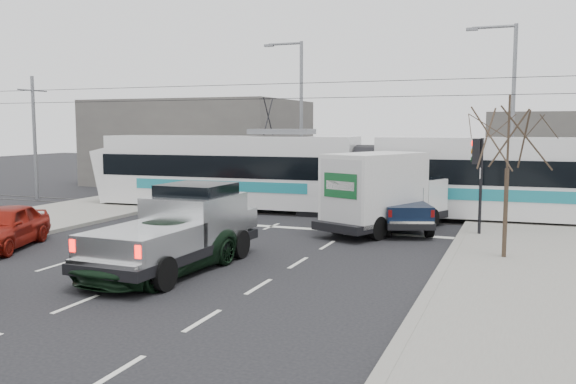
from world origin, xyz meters
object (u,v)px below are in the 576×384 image
(green_car, at_px, (156,249))
(navy_pickup, at_px, (400,205))
(street_lamp_near, at_px, (509,107))
(street_lamp_far, at_px, (298,110))
(box_truck, at_px, (383,193))
(bare_tree, at_px, (508,139))
(red_car, at_px, (4,227))
(silver_pickup, at_px, (182,227))
(tram, at_px, (366,174))
(traffic_signal, at_px, (478,165))

(green_car, bearing_deg, navy_pickup, 68.80)
(street_lamp_near, relative_size, street_lamp_far, 1.00)
(street_lamp_near, bearing_deg, street_lamp_far, 170.13)
(street_lamp_near, distance_m, green_car, 19.55)
(street_lamp_far, height_order, box_truck, street_lamp_far)
(bare_tree, relative_size, red_car, 1.13)
(bare_tree, distance_m, silver_pickup, 10.23)
(box_truck, bearing_deg, bare_tree, -17.38)
(bare_tree, bearing_deg, silver_pickup, -154.96)
(street_lamp_far, distance_m, tram, 8.36)
(box_truck, distance_m, navy_pickup, 1.11)
(box_truck, height_order, navy_pickup, box_truck)
(box_truck, relative_size, green_car, 1.24)
(silver_pickup, bearing_deg, red_car, -179.51)
(street_lamp_far, height_order, tram, street_lamp_far)
(traffic_signal, relative_size, street_lamp_near, 0.40)
(street_lamp_near, distance_m, red_car, 22.61)
(street_lamp_far, distance_m, green_car, 19.57)
(traffic_signal, bearing_deg, bare_tree, -74.24)
(tram, xyz_separation_m, silver_pickup, (-2.59, -12.16, -0.75))
(tram, relative_size, green_car, 5.04)
(box_truck, bearing_deg, traffic_signal, 23.29)
(navy_pickup, bearing_deg, street_lamp_near, 39.40)
(traffic_signal, relative_size, box_truck, 0.54)
(tram, bearing_deg, street_lamp_far, 131.80)
(traffic_signal, height_order, green_car, traffic_signal)
(street_lamp_near, xyz_separation_m, green_car, (-8.82, -16.89, -4.37))
(street_lamp_far, distance_m, red_car, 18.59)
(street_lamp_near, bearing_deg, tram, -149.88)
(street_lamp_near, height_order, silver_pickup, street_lamp_near)
(street_lamp_near, relative_size, box_truck, 1.36)
(traffic_signal, height_order, box_truck, traffic_signal)
(red_car, bearing_deg, bare_tree, -5.95)
(street_lamp_near, xyz_separation_m, tram, (-6.09, -3.53, -3.16))
(street_lamp_near, distance_m, tram, 7.72)
(traffic_signal, xyz_separation_m, street_lamp_far, (-10.66, 9.50, 2.37))
(box_truck, bearing_deg, tram, 135.91)
(traffic_signal, bearing_deg, navy_pickup, 165.40)
(bare_tree, distance_m, green_car, 11.01)
(tram, xyz_separation_m, red_car, (-9.72, -12.02, -1.20))
(bare_tree, distance_m, navy_pickup, 6.94)
(green_car, bearing_deg, box_truck, 69.36)
(red_car, bearing_deg, tram, 30.94)
(street_lamp_near, xyz_separation_m, red_car, (-15.81, -15.55, -4.36))
(street_lamp_far, xyz_separation_m, green_car, (2.68, -18.89, -4.37))
(bare_tree, xyz_separation_m, green_car, (-9.10, -5.39, -3.05))
(street_lamp_near, height_order, red_car, street_lamp_near)
(bare_tree, distance_m, street_lamp_far, 17.97)
(bare_tree, relative_size, tram, 0.18)
(bare_tree, bearing_deg, tram, 128.67)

